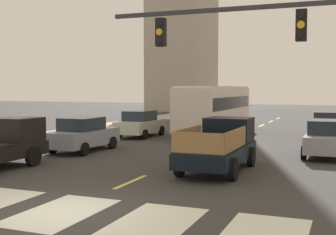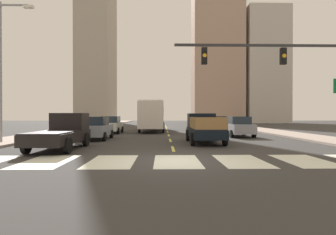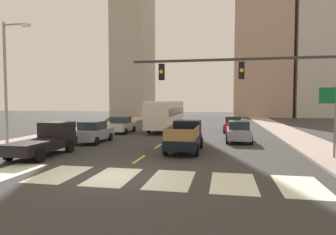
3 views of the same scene
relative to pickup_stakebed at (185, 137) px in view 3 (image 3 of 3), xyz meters
name	(u,v)px [view 3 (image 3 of 3)]	position (x,y,z in m)	size (l,w,h in m)	color
ground_plane	(113,177)	(-2.21, -7.47, -0.94)	(160.00, 160.00, 0.00)	#363433
sidewalk_right	(292,135)	(9.03, 10.53, -0.86)	(3.39, 110.00, 0.15)	#A69489
sidewalk_left	(78,130)	(-13.46, 10.53, -0.86)	(3.39, 110.00, 0.15)	#A69489
crosswalk_stripe_1	(10,171)	(-7.38, -7.47, -0.93)	(1.81, 3.25, 0.01)	silver
crosswalk_stripe_2	(60,174)	(-4.80, -7.47, -0.93)	(1.81, 3.25, 0.01)	silver
crosswalk_stripe_3	(113,177)	(-2.21, -7.47, -0.93)	(1.81, 3.25, 0.01)	silver
crosswalk_stripe_4	(171,180)	(0.37, -7.47, -0.93)	(1.81, 3.25, 0.01)	silver
crosswalk_stripe_5	(233,183)	(2.96, -7.47, -0.93)	(1.81, 3.25, 0.01)	silver
crosswalk_stripe_6	(301,186)	(5.55, -7.47, -0.93)	(1.81, 3.25, 0.01)	silver
lane_dash_0	(139,159)	(-2.21, -3.47, -0.93)	(0.16, 2.40, 0.01)	#DACF55
lane_dash_1	(158,146)	(-2.21, 1.53, -0.93)	(0.16, 2.40, 0.01)	#DACF55
lane_dash_2	(171,138)	(-2.21, 6.53, -0.93)	(0.16, 2.40, 0.01)	#DACF55
lane_dash_3	(179,132)	(-2.21, 11.53, -0.93)	(0.16, 2.40, 0.01)	#DACF55
lane_dash_4	(185,128)	(-2.21, 16.53, -0.93)	(0.16, 2.40, 0.01)	#DACF55
lane_dash_5	(190,125)	(-2.21, 21.53, -0.93)	(0.16, 2.40, 0.01)	#DACF55
lane_dash_6	(193,122)	(-2.21, 26.53, -0.93)	(0.16, 2.40, 0.01)	#DACF55
lane_dash_7	(196,120)	(-2.21, 31.53, -0.93)	(0.16, 2.40, 0.01)	#DACF55
pickup_stakebed	(185,137)	(0.00, 0.00, 0.00)	(2.18, 5.20, 1.96)	black
pickup_dark	(46,140)	(-8.27, -3.25, -0.02)	(2.18, 5.20, 1.96)	black
city_bus	(166,113)	(-3.93, 13.06, 1.02)	(2.72, 10.80, 3.32)	silver
sedan_mid	(238,131)	(3.73, 4.94, -0.08)	(2.02, 4.40, 1.72)	#91919C
sedan_far	(233,124)	(3.49, 12.67, -0.08)	(2.02, 4.40, 1.72)	red
sedan_near_left	(93,132)	(-7.79, 2.31, -0.08)	(2.02, 4.40, 1.72)	gray
sedan_near_right	(122,125)	(-7.99, 9.51, -0.08)	(2.02, 4.40, 1.72)	beige
traffic_signal_gantry	(267,82)	(4.60, -4.51, 3.31)	(10.21, 0.27, 6.00)	#2D2D33
direction_sign_green	(335,106)	(8.68, -1.64, 2.10)	(1.70, 0.12, 4.20)	slate
streetlight_left	(7,79)	(-12.89, -0.84, 4.03)	(2.20, 0.28, 9.00)	gray
block_mid_left	(319,52)	(21.61, 45.97, 12.52)	(9.65, 7.22, 26.92)	#BDB6AB
block_mid_right	(261,37)	(10.28, 46.80, 16.27)	(11.58, 8.14, 34.41)	tan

